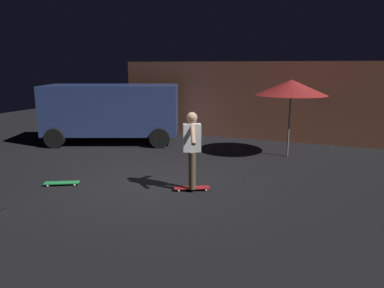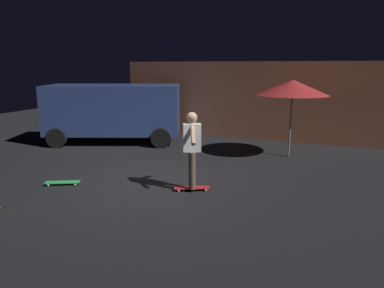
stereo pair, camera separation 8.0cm
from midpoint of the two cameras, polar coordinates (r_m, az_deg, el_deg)
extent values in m
plane|color=black|center=(8.53, -5.85, -6.22)|extent=(28.00, 28.00, 0.00)
cube|color=#B76B4C|center=(15.19, 10.77, 7.30)|extent=(10.09, 3.54, 2.84)
cube|color=navy|center=(13.16, -12.08, 5.43)|extent=(4.98, 3.49, 1.70)
cube|color=black|center=(13.80, -21.49, 6.62)|extent=(0.71, 1.64, 0.64)
cylinder|color=black|center=(12.85, -20.49, 0.92)|extent=(0.69, 0.45, 0.66)
cylinder|color=black|center=(14.69, -17.79, 2.46)|extent=(0.69, 0.45, 0.66)
cylinder|color=black|center=(12.06, -4.75, 0.95)|extent=(0.69, 0.45, 0.66)
cylinder|color=black|center=(14.00, -4.03, 2.56)|extent=(0.69, 0.45, 0.66)
cylinder|color=slate|center=(11.12, 15.53, 3.60)|extent=(0.05, 0.05, 2.20)
cone|color=#A52626|center=(11.02, 15.82, 8.61)|extent=(2.10, 2.10, 0.45)
cube|color=#AD1E23|center=(8.02, 0.29, -6.92)|extent=(0.79, 0.52, 0.02)
sphere|color=silver|center=(8.13, 2.38, -6.91)|extent=(0.05, 0.05, 0.05)
sphere|color=silver|center=(7.97, 2.50, -7.31)|extent=(0.05, 0.05, 0.05)
sphere|color=silver|center=(8.10, -1.89, -6.99)|extent=(0.05, 0.05, 0.05)
sphere|color=silver|center=(7.94, -1.85, -7.40)|extent=(0.05, 0.05, 0.05)
cube|color=green|center=(8.88, -19.56, -5.72)|extent=(0.78, 0.54, 0.02)
sphere|color=silver|center=(8.90, -17.54, -5.77)|extent=(0.05, 0.05, 0.05)
sphere|color=silver|center=(8.74, -17.77, -6.12)|extent=(0.05, 0.05, 0.05)
sphere|color=silver|center=(9.05, -21.26, -5.75)|extent=(0.05, 0.05, 0.05)
sphere|color=silver|center=(8.90, -21.56, -6.08)|extent=(0.05, 0.05, 0.05)
cylinder|color=brown|center=(7.99, 0.24, -3.82)|extent=(0.14, 0.14, 0.82)
cylinder|color=brown|center=(7.78, 0.34, -4.28)|extent=(0.14, 0.14, 0.82)
cube|color=white|center=(7.72, 0.30, 1.01)|extent=(0.44, 0.36, 0.60)
sphere|color=tan|center=(7.64, 0.30, 4.21)|extent=(0.23, 0.23, 0.23)
cylinder|color=tan|center=(7.91, 0.20, 2.39)|extent=(0.32, 0.53, 0.46)
cylinder|color=tan|center=(7.47, 0.40, 1.81)|extent=(0.32, 0.53, 0.46)
camera|label=1|loc=(0.04, -89.70, 0.06)|focal=33.71mm
camera|label=2|loc=(0.04, 90.30, -0.06)|focal=33.71mm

